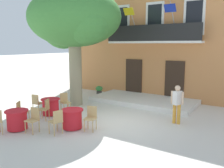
% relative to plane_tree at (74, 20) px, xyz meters
% --- Properties ---
extents(ground_plane, '(120.00, 120.00, 0.00)m').
position_rel_plane_tree_xyz_m(ground_plane, '(3.44, -1.32, -4.43)').
color(ground_plane, silver).
extents(building_facade, '(13.00, 5.09, 7.50)m').
position_rel_plane_tree_xyz_m(building_facade, '(2.92, 5.67, -0.68)').
color(building_facade, '#CC844C').
rests_on(building_facade, ground).
extents(entrance_step_platform, '(5.64, 2.70, 0.25)m').
position_rel_plane_tree_xyz_m(entrance_step_platform, '(2.91, 2.33, -4.30)').
color(entrance_step_platform, silver).
rests_on(entrance_step_platform, ground).
extents(plane_tree, '(5.06, 4.44, 6.04)m').
position_rel_plane_tree_xyz_m(plane_tree, '(0.00, 0.00, 0.00)').
color(plane_tree, gray).
rests_on(plane_tree, ground).
extents(cafe_table_near_tree, '(0.86, 0.86, 0.76)m').
position_rel_plane_tree_xyz_m(cafe_table_near_tree, '(0.71, -4.14, -4.03)').
color(cafe_table_near_tree, red).
rests_on(cafe_table_near_tree, ground).
extents(cafe_chair_near_tree_0, '(0.56, 0.56, 0.91)m').
position_rel_plane_tree_xyz_m(cafe_chair_near_tree_0, '(0.22, -3.57, -3.90)').
color(cafe_chair_near_tree_0, tan).
rests_on(cafe_chair_near_tree_0, ground).
extents(cafe_chair_near_tree_2, '(0.45, 0.45, 0.91)m').
position_rel_plane_tree_xyz_m(cafe_chair_near_tree_2, '(1.45, -3.97, -3.90)').
color(cafe_chair_near_tree_2, tan).
rests_on(cafe_chair_near_tree_2, ground).
extents(cafe_table_middle, '(0.86, 0.86, 0.76)m').
position_rel_plane_tree_xyz_m(cafe_table_middle, '(2.39, -2.91, -4.03)').
color(cafe_table_middle, red).
rests_on(cafe_table_middle, ground).
extents(cafe_chair_middle_0, '(0.49, 0.49, 0.91)m').
position_rel_plane_tree_xyz_m(cafe_chair_middle_0, '(3.10, -2.64, -3.90)').
color(cafe_chair_middle_0, tan).
rests_on(cafe_chair_middle_0, ground).
extents(cafe_chair_middle_1, '(0.56, 0.56, 0.91)m').
position_rel_plane_tree_xyz_m(cafe_chair_middle_1, '(1.84, -2.40, -3.90)').
color(cafe_chair_middle_1, tan).
rests_on(cafe_chair_middle_1, ground).
extents(cafe_chair_middle_2, '(0.47, 0.47, 0.91)m').
position_rel_plane_tree_xyz_m(cafe_chair_middle_2, '(2.33, -3.67, -3.90)').
color(cafe_chair_middle_2, tan).
rests_on(cafe_chair_middle_2, ground).
extents(cafe_table_front, '(0.86, 0.86, 0.76)m').
position_rel_plane_tree_xyz_m(cafe_table_front, '(0.33, -2.10, -4.03)').
color(cafe_table_front, red).
rests_on(cafe_table_front, ground).
extents(cafe_chair_front_0, '(0.53, 0.53, 0.91)m').
position_rel_plane_tree_xyz_m(cafe_chair_front_0, '(0.70, -2.75, -3.90)').
color(cafe_chair_front_0, tan).
rests_on(cafe_chair_front_0, ground).
extents(cafe_chair_front_1, '(0.52, 0.52, 0.91)m').
position_rel_plane_tree_xyz_m(cafe_chair_front_1, '(0.53, -1.37, -3.90)').
color(cafe_chair_front_1, tan).
rests_on(cafe_chair_front_1, ground).
extents(cafe_chair_front_2, '(0.44, 0.44, 0.91)m').
position_rel_plane_tree_xyz_m(cafe_chair_front_2, '(-0.41, -2.26, -3.90)').
color(cafe_chair_front_2, tan).
rests_on(cafe_chair_front_2, ground).
extents(ground_planter_left, '(0.45, 0.45, 0.61)m').
position_rel_plane_tree_xyz_m(ground_planter_left, '(-0.26, 2.52, -4.09)').
color(ground_planter_left, '#47423D').
rests_on(ground_planter_left, ground).
extents(pedestrian_near_entrance, '(0.53, 0.40, 1.59)m').
position_rel_plane_tree_xyz_m(pedestrian_near_entrance, '(5.59, -0.16, -3.53)').
color(pedestrian_near_entrance, gold).
rests_on(pedestrian_near_entrance, ground).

